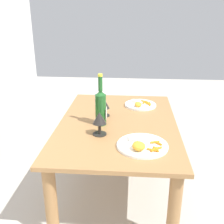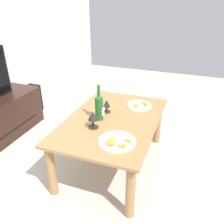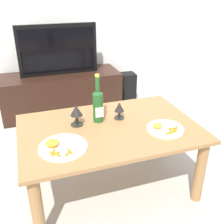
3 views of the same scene
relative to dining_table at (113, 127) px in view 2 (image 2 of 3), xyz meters
The scene contains 8 objects.
ground_plane 0.42m from the dining_table, ahead, with size 6.40×6.40×0.00m, color #B7B2A8.
dining_table is the anchor object (origin of this frame).
floor_speaker 1.64m from the dining_table, 63.44° to the left, with size 0.18×0.18×0.37m, color black.
wine_bottle 0.24m from the dining_table, 112.71° to the left, with size 0.07×0.07×0.34m.
goblet_left 0.29m from the dining_table, 153.42° to the left, with size 0.08×0.08×0.15m.
goblet_right 0.22m from the dining_table, 42.79° to the left, with size 0.07×0.07×0.12m.
dinner_plate_left 0.39m from the dining_table, 155.85° to the right, with size 0.29×0.29×0.06m.
dinner_plate_right 0.38m from the dining_table, 24.85° to the right, with size 0.25×0.25×0.05m.
Camera 2 is at (-1.77, -0.65, 1.52)m, focal length 38.26 mm.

